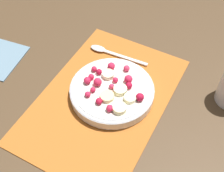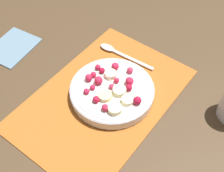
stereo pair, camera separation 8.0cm
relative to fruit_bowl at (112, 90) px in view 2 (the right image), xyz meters
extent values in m
plane|color=#4C3823|center=(-0.02, 0.01, -0.02)|extent=(3.00, 3.00, 0.00)
cube|color=#B26023|center=(-0.02, 0.01, -0.02)|extent=(0.48, 0.31, 0.01)
cylinder|color=silver|center=(0.00, 0.00, -0.01)|extent=(0.22, 0.22, 0.02)
torus|color=silver|center=(0.00, 0.00, 0.00)|extent=(0.22, 0.22, 0.01)
cylinder|color=white|center=(0.00, 0.00, 0.01)|extent=(0.20, 0.20, 0.00)
cylinder|color=#F4EAB7|center=(-0.01, -0.06, 0.02)|extent=(0.04, 0.04, 0.01)
cylinder|color=beige|center=(-0.05, -0.05, 0.02)|extent=(0.04, 0.04, 0.01)
cylinder|color=#F4EAB7|center=(0.03, 0.03, 0.02)|extent=(0.03, 0.03, 0.01)
cylinder|color=#F4EAB7|center=(0.00, -0.02, 0.02)|extent=(0.05, 0.05, 0.01)
cylinder|color=beige|center=(-0.03, 0.00, 0.02)|extent=(0.05, 0.05, 0.01)
sphere|color=#DB3356|center=(0.00, 0.00, 0.02)|extent=(0.01, 0.01, 0.01)
sphere|color=#D12347|center=(0.02, 0.00, 0.02)|extent=(0.01, 0.01, 0.01)
sphere|color=#D12347|center=(0.00, 0.06, 0.02)|extent=(0.02, 0.02, 0.02)
sphere|color=#D12347|center=(-0.05, 0.04, 0.02)|extent=(0.02, 0.02, 0.02)
sphere|color=#D12347|center=(-0.02, 0.07, 0.02)|extent=(0.02, 0.02, 0.02)
sphere|color=#B21433|center=(0.00, -0.08, 0.02)|extent=(0.02, 0.02, 0.02)
sphere|color=#D12347|center=(0.04, -0.03, 0.02)|extent=(0.02, 0.02, 0.02)
sphere|color=#B21433|center=(0.02, -0.04, 0.02)|extent=(0.02, 0.02, 0.02)
sphere|color=red|center=(-0.06, 0.01, 0.02)|extent=(0.02, 0.02, 0.02)
sphere|color=#B21433|center=(0.03, 0.05, 0.02)|extent=(0.02, 0.02, 0.02)
sphere|color=#D12347|center=(0.03, 0.07, 0.02)|extent=(0.02, 0.02, 0.02)
sphere|color=#D12347|center=(-0.03, 0.04, 0.02)|extent=(0.01, 0.01, 0.01)
sphere|color=#D12347|center=(-0.01, 0.04, 0.02)|extent=(0.02, 0.02, 0.02)
sphere|color=#D12347|center=(-0.07, -0.03, 0.02)|extent=(0.02, 0.02, 0.02)
sphere|color=#D12347|center=(0.06, 0.03, 0.02)|extent=(0.02, 0.02, 0.02)
sphere|color=#DB3356|center=(0.07, -0.01, 0.02)|extent=(0.02, 0.02, 0.02)
cube|color=silver|center=(0.14, 0.03, -0.02)|extent=(0.02, 0.14, 0.00)
ellipsoid|color=silver|center=(0.13, 0.12, -0.01)|extent=(0.03, 0.05, 0.01)
cube|color=slate|center=(-0.04, 0.36, -0.02)|extent=(0.16, 0.13, 0.01)
camera|label=1|loc=(-0.45, -0.24, 0.64)|focal=50.00mm
camera|label=2|loc=(-0.41, -0.31, 0.64)|focal=50.00mm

